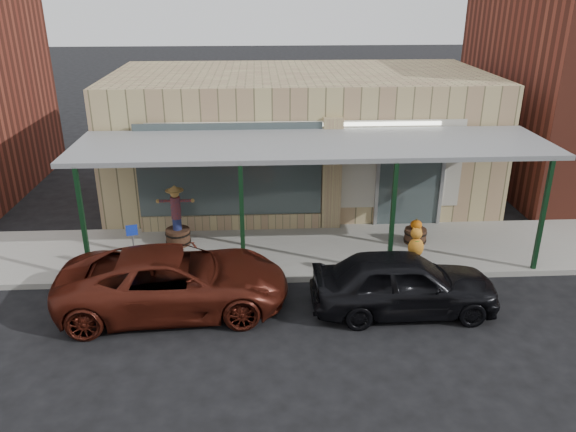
{
  "coord_description": "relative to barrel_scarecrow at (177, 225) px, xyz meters",
  "views": [
    {
      "loc": [
        -1.37,
        -10.1,
        6.79
      ],
      "look_at": [
        -0.69,
        2.6,
        1.53
      ],
      "focal_mm": 35.0,
      "sensor_mm": 36.0,
      "label": 1
    }
  ],
  "objects": [
    {
      "name": "parked_sedan",
      "position": [
        5.41,
        -3.46,
        -0.03
      ],
      "size": [
        4.1,
        1.84,
        1.65
      ],
      "rotation": [
        0.0,
        0.0,
        1.57
      ],
      "color": "black",
      "rests_on": "ground"
    },
    {
      "name": "barrel_pumpkin",
      "position": [
        6.56,
        -0.24,
        -0.33
      ],
      "size": [
        0.62,
        0.62,
        0.71
      ],
      "rotation": [
        0.0,
        0.0,
        0.04
      ],
      "color": "#43271B",
      "rests_on": "sidewalk"
    },
    {
      "name": "ground",
      "position": [
        3.64,
        -4.09,
        -0.73
      ],
      "size": [
        120.0,
        120.0,
        0.0
      ],
      "primitive_type": "plane",
      "color": "black",
      "rests_on": "ground"
    },
    {
      "name": "barrel_scarecrow",
      "position": [
        0.0,
        0.0,
        0.0
      ],
      "size": [
        1.04,
        0.7,
        1.71
      ],
      "rotation": [
        0.0,
        0.0,
        0.06
      ],
      "color": "#43271B",
      "rests_on": "sidewalk"
    },
    {
      "name": "block_buildings_near",
      "position": [
        5.65,
        5.11,
        3.04
      ],
      "size": [
        61.0,
        8.0,
        8.0
      ],
      "color": "maroon",
      "rests_on": "ground"
    },
    {
      "name": "car_maroon",
      "position": [
        0.34,
        -3.1,
        -0.03
      ],
      "size": [
        5.18,
        2.62,
        1.4
      ],
      "primitive_type": "imported",
      "rotation": [
        0.0,
        0.0,
        1.63
      ],
      "color": "#4A180E",
      "rests_on": "ground"
    },
    {
      "name": "awning",
      "position": [
        3.64,
        -0.53,
        2.28
      ],
      "size": [
        12.0,
        3.0,
        3.04
      ],
      "color": "slate",
      "rests_on": "ground"
    },
    {
      "name": "storefront",
      "position": [
        3.64,
        4.07,
        1.36
      ],
      "size": [
        12.0,
        6.25,
        4.2
      ],
      "color": "tan",
      "rests_on": "ground"
    },
    {
      "name": "handicap_sign",
      "position": [
        -0.82,
        -1.69,
        0.27
      ],
      "size": [
        0.27,
        0.09,
        1.31
      ],
      "rotation": [
        0.0,
        0.0,
        0.26
      ],
      "color": "gray",
      "rests_on": "sidewalk"
    },
    {
      "name": "sidewalk",
      "position": [
        3.64,
        -0.49,
        -0.65
      ],
      "size": [
        40.0,
        3.2,
        0.15
      ],
      "primitive_type": "cube",
      "color": "gray",
      "rests_on": "ground"
    }
  ]
}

